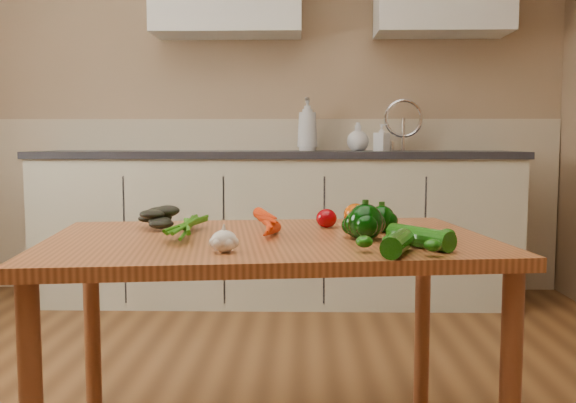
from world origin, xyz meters
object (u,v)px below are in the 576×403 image
(leafy_greens, at_px, (159,215))
(pepper_a, at_px, (359,224))
(zucchini_a, at_px, (420,237))
(soap_bottle_c, at_px, (358,137))
(tomato_c, at_px, (372,219))
(garlic_bulb, at_px, (224,241))
(carrot_bunch, at_px, (243,224))
(zucchini_b, at_px, (398,243))
(pepper_c, at_px, (365,222))
(tomato_a, at_px, (326,218))
(soap_bottle_a, at_px, (307,124))
(pepper_b, at_px, (382,219))
(soap_bottle_b, at_px, (382,137))
(tomato_b, at_px, (356,215))
(table, at_px, (269,262))

(leafy_greens, xyz_separation_m, pepper_a, (0.62, -0.17, -0.00))
(pepper_a, xyz_separation_m, zucchini_a, (0.15, -0.17, -0.01))
(soap_bottle_c, bearing_deg, zucchini_a, 90.76)
(pepper_a, bearing_deg, tomato_c, 74.12)
(soap_bottle_c, height_order, garlic_bulb, soap_bottle_c)
(carrot_bunch, height_order, garlic_bulb, carrot_bunch)
(carrot_bunch, distance_m, zucchini_a, 0.53)
(tomato_c, xyz_separation_m, zucchini_b, (0.01, -0.49, -0.00))
(soap_bottle_c, xyz_separation_m, pepper_c, (-0.16, -2.12, -0.25))
(carrot_bunch, height_order, pepper_c, pepper_c)
(tomato_a, height_order, zucchini_a, tomato_a)
(soap_bottle_a, bearing_deg, pepper_b, -76.77)
(soap_bottle_c, bearing_deg, soap_bottle_b, 172.07)
(soap_bottle_b, bearing_deg, leafy_greens, -165.37)
(pepper_c, distance_m, zucchini_b, 0.24)
(tomato_b, height_order, zucchini_a, tomato_b)
(soap_bottle_b, xyz_separation_m, tomato_a, (-0.40, -1.84, -0.27))
(soap_bottle_c, bearing_deg, leafy_greens, 69.01)
(soap_bottle_c, relative_size, carrot_bunch, 0.72)
(table, relative_size, zucchini_a, 6.66)
(soap_bottle_b, bearing_deg, zucchini_a, -143.46)
(table, height_order, pepper_a, pepper_a)
(carrot_bunch, relative_size, tomato_a, 3.53)
(leafy_greens, distance_m, tomato_b, 0.64)
(soap_bottle_b, relative_size, pepper_c, 1.61)
(tomato_a, bearing_deg, pepper_b, -30.51)
(tomato_a, bearing_deg, tomato_b, 24.82)
(tomato_b, xyz_separation_m, tomato_c, (0.05, -0.04, -0.01))
(pepper_a, relative_size, tomato_b, 1.00)
(soap_bottle_a, distance_m, soap_bottle_c, 0.33)
(table, height_order, zucchini_b, zucchini_b)
(pepper_b, height_order, zucchini_a, pepper_b)
(soap_bottle_c, distance_m, tomato_c, 1.88)
(pepper_b, distance_m, tomato_c, 0.11)
(zucchini_a, distance_m, zucchini_b, 0.13)
(table, xyz_separation_m, pepper_a, (0.26, -0.01, 0.12))
(tomato_a, distance_m, zucchini_b, 0.51)
(pepper_a, distance_m, zucchini_a, 0.22)
(tomato_c, bearing_deg, pepper_b, -81.11)
(soap_bottle_b, distance_m, tomato_b, 1.84)
(soap_bottle_a, distance_m, tomato_b, 1.93)
(soap_bottle_c, relative_size, pepper_c, 1.70)
(leafy_greens, height_order, tomato_c, leafy_greens)
(garlic_bulb, height_order, pepper_b, pepper_b)
(carrot_bunch, relative_size, garlic_bulb, 3.56)
(zucchini_a, height_order, zucchini_b, same)
(tomato_b, bearing_deg, soap_bottle_c, 85.04)
(soap_bottle_b, height_order, pepper_b, soap_bottle_b)
(soap_bottle_c, xyz_separation_m, pepper_a, (-0.17, -2.08, -0.26))
(zucchini_b, bearing_deg, leafy_greens, 147.33)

